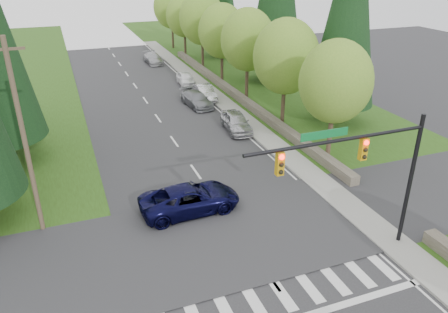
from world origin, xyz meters
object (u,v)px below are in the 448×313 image
parked_car_a (236,122)px  parked_car_b (197,99)px  suv_navy (190,199)px  parked_car_e (153,58)px  parked_car_c (205,92)px  parked_car_d (186,79)px

parked_car_a → parked_car_b: parked_car_a is taller
suv_navy → parked_car_b: bearing=-21.2°
parked_car_a → parked_car_e: size_ratio=0.98×
suv_navy → parked_car_b: 18.47m
suv_navy → parked_car_c: suv_navy is taller
parked_car_c → parked_car_e: size_ratio=0.92×
parked_car_c → suv_navy: bearing=-109.1°
suv_navy → parked_car_e: bearing=-11.8°
parked_car_a → parked_car_e: bearing=97.7°
parked_car_b → parked_car_c: parked_car_c is taller
suv_navy → parked_car_d: 25.98m
suv_navy → parked_car_d: suv_navy is taller
parked_car_b → parked_car_e: size_ratio=1.01×
suv_navy → parked_car_c: (7.33, 19.24, -0.08)m
suv_navy → parked_car_e: size_ratio=1.22×
parked_car_b → parked_car_c: (1.40, 1.75, 0.02)m
parked_car_d → suv_navy: bearing=-101.7°
parked_car_d → parked_car_e: bearing=99.8°
suv_navy → parked_car_c: 20.59m
suv_navy → parked_car_d: size_ratio=1.42×
parked_car_a → suv_navy: bearing=-118.9°
parked_car_b → parked_car_c: size_ratio=1.10×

